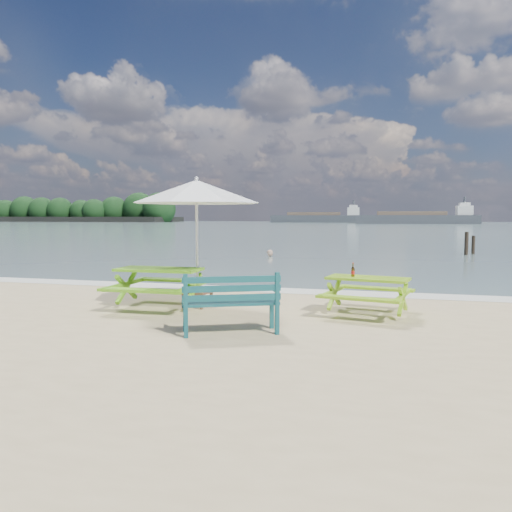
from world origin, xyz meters
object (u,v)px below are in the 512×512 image
(beer_bottle, at_px, (353,272))
(park_bench, at_px, (230,315))
(picnic_table_right, at_px, (367,297))
(side_table, at_px, (198,298))
(patio_umbrella, at_px, (197,192))
(picnic_table_left, at_px, (159,289))
(swimmer, at_px, (269,267))

(beer_bottle, bearing_deg, park_bench, -130.17)
(picnic_table_right, xyz_separation_m, beer_bottle, (-0.28, 0.02, 0.46))
(side_table, height_order, patio_umbrella, patio_umbrella)
(picnic_table_left, xyz_separation_m, beer_bottle, (3.89, 0.37, 0.41))
(park_bench, distance_m, patio_umbrella, 3.21)
(picnic_table_left, bearing_deg, beer_bottle, 5.48)
(patio_umbrella, xyz_separation_m, swimmer, (-1.58, 13.06, -2.89))
(patio_umbrella, bearing_deg, swimmer, 96.91)
(side_table, bearing_deg, picnic_table_left, -159.48)
(side_table, bearing_deg, park_bench, -55.85)
(swimmer, bearing_deg, beer_bottle, -69.91)
(beer_bottle, bearing_deg, swimmer, 110.09)
(beer_bottle, distance_m, swimmer, 13.86)
(beer_bottle, relative_size, swimmer, 0.16)
(beer_bottle, bearing_deg, patio_umbrella, -178.20)
(park_bench, bearing_deg, beer_bottle, 49.83)
(side_table, height_order, beer_bottle, beer_bottle)
(picnic_table_left, bearing_deg, swimmer, 93.66)
(picnic_table_left, height_order, side_table, picnic_table_left)
(side_table, xyz_separation_m, swimmer, (-1.58, 13.06, -0.70))
(picnic_table_left, distance_m, side_table, 0.81)
(park_bench, height_order, patio_umbrella, patio_umbrella)
(patio_umbrella, bearing_deg, side_table, 135.00)
(picnic_table_right, distance_m, swimmer, 13.95)
(park_bench, bearing_deg, picnic_table_right, 45.35)
(patio_umbrella, bearing_deg, picnic_table_right, 1.27)
(picnic_table_right, bearing_deg, patio_umbrella, -178.73)
(picnic_table_right, height_order, side_table, picnic_table_right)
(park_bench, xyz_separation_m, side_table, (-1.37, 2.02, -0.11))
(picnic_table_right, distance_m, beer_bottle, 0.54)
(picnic_table_left, relative_size, side_table, 3.24)
(picnic_table_left, bearing_deg, side_table, 20.52)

